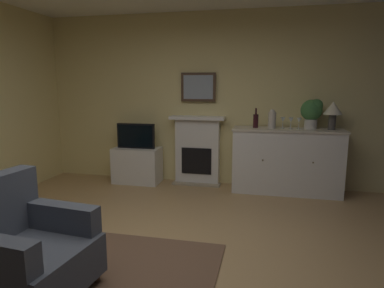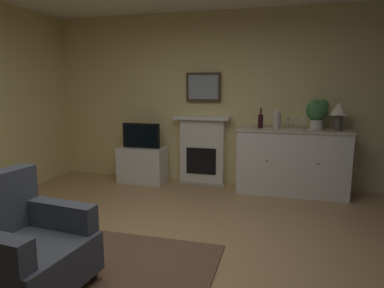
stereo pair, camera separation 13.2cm
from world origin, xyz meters
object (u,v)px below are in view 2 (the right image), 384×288
at_px(wine_glass_center, 296,121).
at_px(tv_set, 141,136).
at_px(wine_glass_left, 288,121).
at_px(tv_cabinet, 142,165).
at_px(potted_plant_small, 318,112).
at_px(sideboard_cabinet, 292,162).
at_px(table_lamp, 339,111).
at_px(vase_decorative, 277,119).
at_px(fireplace_unit, 202,150).
at_px(wine_bottle, 260,121).
at_px(armchair, 21,247).
at_px(framed_picture, 203,87).
at_px(wine_glass_right, 304,121).

height_order(wine_glass_center, tv_set, wine_glass_center).
bearing_deg(wine_glass_left, tv_cabinet, -179.81).
distance_m(wine_glass_left, potted_plant_small, 0.42).
bearing_deg(sideboard_cabinet, potted_plant_small, 8.06).
relative_size(table_lamp, vase_decorative, 1.42).
xyz_separation_m(fireplace_unit, wine_bottle, (0.91, -0.17, 0.52)).
relative_size(fireplace_unit, wine_bottle, 3.79).
relative_size(tv_cabinet, potted_plant_small, 1.74).
bearing_deg(armchair, potted_plant_small, 52.47).
relative_size(sideboard_cabinet, tv_set, 2.55).
distance_m(framed_picture, potted_plant_small, 1.74).
bearing_deg(potted_plant_small, vase_decorative, -170.22).
bearing_deg(table_lamp, sideboard_cabinet, -180.00).
bearing_deg(wine_glass_center, tv_cabinet, 179.06).
height_order(wine_bottle, wine_glass_right, wine_bottle).
bearing_deg(wine_glass_center, sideboard_cabinet, 143.20).
bearing_deg(table_lamp, framed_picture, 173.55).
bearing_deg(wine_bottle, sideboard_cabinet, -1.30).
xyz_separation_m(table_lamp, potted_plant_small, (-0.27, 0.05, -0.02)).
relative_size(wine_glass_center, wine_glass_right, 1.00).
xyz_separation_m(table_lamp, vase_decorative, (-0.82, -0.05, -0.14)).
relative_size(wine_bottle, wine_glass_right, 1.76).
bearing_deg(wine_glass_center, wine_bottle, 176.01).
relative_size(wine_glass_left, tv_set, 0.27).
height_order(framed_picture, tv_cabinet, framed_picture).
xyz_separation_m(table_lamp, wine_glass_left, (-0.67, 0.02, -0.16)).
bearing_deg(tv_set, vase_decorative, -1.13).
xyz_separation_m(fireplace_unit, wine_glass_right, (1.52, -0.21, 0.53)).
bearing_deg(wine_glass_right, armchair, -126.07).
distance_m(framed_picture, sideboard_cabinet, 1.76).
bearing_deg(sideboard_cabinet, framed_picture, 170.82).
height_order(framed_picture, wine_glass_left, framed_picture).
distance_m(vase_decorative, tv_set, 2.14).
relative_size(fireplace_unit, wine_glass_center, 6.67).
height_order(sideboard_cabinet, table_lamp, table_lamp).
distance_m(sideboard_cabinet, wine_glass_left, 0.61).
xyz_separation_m(vase_decorative, potted_plant_small, (0.55, 0.10, 0.12)).
height_order(framed_picture, potted_plant_small, framed_picture).
bearing_deg(wine_glass_left, tv_set, -179.23).
distance_m(table_lamp, vase_decorative, 0.84).
bearing_deg(tv_cabinet, wine_bottle, -0.13).
distance_m(potted_plant_small, armchair, 3.96).
bearing_deg(table_lamp, wine_glass_left, 178.08).
bearing_deg(fireplace_unit, framed_picture, 90.00).
distance_m(wine_glass_left, tv_cabinet, 2.41).
relative_size(framed_picture, wine_glass_right, 3.33).
bearing_deg(armchair, table_lamp, 49.01).
height_order(wine_bottle, vase_decorative, wine_bottle).
relative_size(framed_picture, sideboard_cabinet, 0.35).
bearing_deg(sideboard_cabinet, armchair, -123.98).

